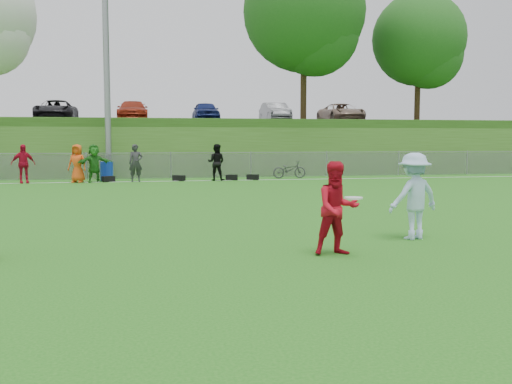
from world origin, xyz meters
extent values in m
plane|color=#196515|center=(0.00, 0.00, 0.00)|extent=(120.00, 120.00, 0.00)
cube|color=white|center=(0.00, 18.00, 0.01)|extent=(60.00, 0.10, 0.01)
cube|color=gray|center=(0.00, 20.00, 0.60)|extent=(58.00, 0.02, 1.20)
cube|color=gray|center=(0.00, 20.00, 1.25)|extent=(58.00, 0.04, 0.04)
cylinder|color=gray|center=(-3.00, 20.80, 6.00)|extent=(0.30, 0.30, 12.00)
cube|color=#2B5217|center=(0.00, 31.00, 1.50)|extent=(120.00, 18.00, 3.00)
cube|color=black|center=(0.00, 33.00, 3.05)|extent=(120.00, 12.00, 0.10)
cylinder|color=black|center=(8.00, 24.50, 7.25)|extent=(0.36, 0.36, 8.50)
sphere|color=#124614|center=(8.00, 24.50, 9.38)|extent=(7.14, 7.14, 7.14)
sphere|color=#124614|center=(8.60, 24.20, 8.10)|extent=(5.10, 5.10, 5.10)
cylinder|color=black|center=(16.00, 26.00, 6.50)|extent=(0.36, 0.36, 7.00)
sphere|color=#124614|center=(16.00, 26.00, 8.25)|extent=(5.88, 5.88, 5.88)
sphere|color=#124614|center=(16.60, 25.70, 7.20)|extent=(4.20, 4.20, 4.20)
imported|color=black|center=(-7.00, 32.00, 3.82)|extent=(2.39, 5.18, 1.44)
imported|color=maroon|center=(-2.00, 32.00, 3.82)|extent=(2.02, 4.96, 1.44)
imported|color=navy|center=(3.00, 32.00, 3.82)|extent=(1.70, 4.23, 1.44)
imported|color=slate|center=(8.00, 32.00, 3.82)|extent=(1.52, 4.37, 1.44)
imported|color=gray|center=(13.00, 32.00, 3.82)|extent=(2.39, 5.18, 1.44)
imported|color=#B70C28|center=(-6.46, 18.00, 0.85)|extent=(1.07, 0.70, 1.69)
imported|color=#E94F15|center=(-4.19, 18.00, 0.85)|extent=(0.96, 0.78, 1.69)
imported|color=#23731E|center=(-3.46, 18.00, 0.85)|extent=(1.64, 1.10, 1.69)
imported|color=#2B2C2E|center=(-1.66, 18.00, 0.85)|extent=(0.65, 0.45, 1.69)
imported|color=black|center=(2.00, 18.00, 0.85)|extent=(1.00, 0.89, 1.69)
cube|color=black|center=(-2.88, 18.10, 0.13)|extent=(0.62, 0.53, 0.26)
cube|color=black|center=(0.28, 18.10, 0.13)|extent=(0.62, 0.52, 0.26)
cube|color=black|center=(2.73, 18.10, 0.13)|extent=(0.60, 0.40, 0.26)
cube|color=black|center=(3.74, 18.10, 0.13)|extent=(0.62, 0.48, 0.26)
imported|color=red|center=(1.86, 0.67, 0.78)|extent=(0.78, 0.62, 1.56)
imported|color=#AECDF1|center=(3.80, 1.81, 0.83)|extent=(1.19, 0.85, 1.66)
cylinder|color=white|center=(2.03, 0.38, 0.98)|extent=(0.30, 0.30, 0.03)
cylinder|color=#1033AE|center=(-3.00, 19.00, 0.44)|extent=(0.62, 0.62, 0.88)
imported|color=#2E2E31|center=(5.72, 18.87, 0.43)|extent=(1.67, 0.64, 0.86)
camera|label=1|loc=(-1.26, -8.27, 1.92)|focal=40.00mm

